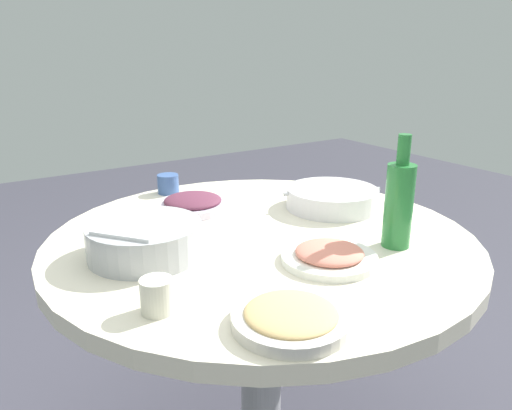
% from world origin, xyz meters
% --- Properties ---
extents(round_dining_table, '(1.13, 1.13, 0.76)m').
position_xyz_m(round_dining_table, '(0.00, 0.00, 0.65)').
color(round_dining_table, '#99999E').
rests_on(round_dining_table, ground).
extents(rice_bowl, '(0.27, 0.27, 0.09)m').
position_xyz_m(rice_bowl, '(0.31, -0.04, 0.80)').
color(rice_bowl, '#B2B5BA').
rests_on(rice_bowl, round_dining_table).
extents(soup_bowl, '(0.29, 0.28, 0.06)m').
position_xyz_m(soup_bowl, '(-0.31, -0.07, 0.79)').
color(soup_bowl, silver).
rests_on(soup_bowl, round_dining_table).
extents(dish_eggplant, '(0.22, 0.22, 0.05)m').
position_xyz_m(dish_eggplant, '(0.06, -0.29, 0.78)').
color(dish_eggplant, silver).
rests_on(dish_eggplant, round_dining_table).
extents(dish_shrimp, '(0.22, 0.22, 0.04)m').
position_xyz_m(dish_shrimp, '(-0.04, 0.23, 0.77)').
color(dish_shrimp, white).
rests_on(dish_shrimp, round_dining_table).
extents(dish_noodles, '(0.22, 0.22, 0.04)m').
position_xyz_m(dish_noodles, '(0.20, 0.40, 0.77)').
color(dish_noodles, silver).
rests_on(dish_noodles, round_dining_table).
extents(green_bottle, '(0.07, 0.07, 0.28)m').
position_xyz_m(green_bottle, '(-0.24, 0.24, 0.87)').
color(green_bottle, '#297D38').
rests_on(green_bottle, round_dining_table).
extents(tea_cup_near, '(0.07, 0.07, 0.06)m').
position_xyz_m(tea_cup_near, '(0.05, -0.50, 0.79)').
color(tea_cup_near, '#3B5A97').
rests_on(tea_cup_near, round_dining_table).
extents(tea_cup_far, '(0.06, 0.06, 0.07)m').
position_xyz_m(tea_cup_far, '(0.39, 0.22, 0.79)').
color(tea_cup_far, beige).
rests_on(tea_cup_far, round_dining_table).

